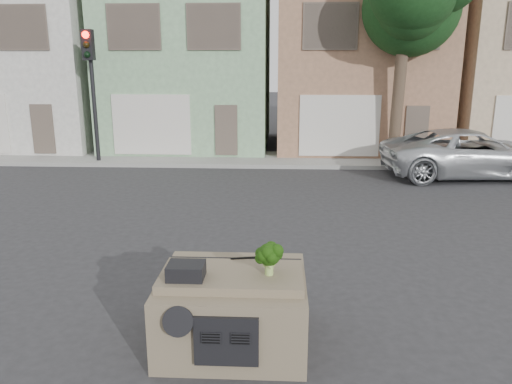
{
  "coord_description": "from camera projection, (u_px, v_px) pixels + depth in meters",
  "views": [
    {
      "loc": [
        0.64,
        -9.35,
        3.86
      ],
      "look_at": [
        0.15,
        0.5,
        1.3
      ],
      "focal_mm": 35.0,
      "sensor_mm": 36.0,
      "label": 1
    }
  ],
  "objects": [
    {
      "name": "townhouse_white",
      "position": [
        36.0,
        65.0,
        23.64
      ],
      "size": [
        7.2,
        8.2,
        7.55
      ],
      "primitive_type": "cube",
      "color": "beige",
      "rests_on": "ground"
    },
    {
      "name": "traffic_signal",
      "position": [
        93.0,
        99.0,
        18.9
      ],
      "size": [
        0.4,
        0.4,
        5.1
      ],
      "primitive_type": "cube",
      "color": "black",
      "rests_on": "ground"
    },
    {
      "name": "townhouse_tan",
      "position": [
        355.0,
        65.0,
        22.92
      ],
      "size": [
        7.2,
        8.2,
        7.55
      ],
      "primitive_type": "cube",
      "color": "#9B6F53",
      "rests_on": "ground"
    },
    {
      "name": "townhouse_mint",
      "position": [
        193.0,
        65.0,
        23.28
      ],
      "size": [
        7.2,
        8.2,
        7.55
      ],
      "primitive_type": "cube",
      "color": "#84AF83",
      "rests_on": "ground"
    },
    {
      "name": "car_dashboard",
      "position": [
        233.0,
        305.0,
        7.0
      ],
      "size": [
        2.0,
        1.8,
        1.12
      ],
      "primitive_type": "cube",
      "color": "#73654F",
      "rests_on": "ground"
    },
    {
      "name": "tree_near",
      "position": [
        401.0,
        52.0,
        18.21
      ],
      "size": [
        4.4,
        4.0,
        8.5
      ],
      "primitive_type": "cube",
      "color": "#143614",
      "rests_on": "ground"
    },
    {
      "name": "instrument_hump",
      "position": [
        186.0,
        271.0,
        6.52
      ],
      "size": [
        0.48,
        0.38,
        0.2
      ],
      "primitive_type": "cube",
      "color": "black",
      "rests_on": "car_dashboard"
    },
    {
      "name": "ground_plane",
      "position": [
        248.0,
        261.0,
        10.04
      ],
      "size": [
        120.0,
        120.0,
        0.0
      ],
      "primitive_type": "plane",
      "color": "#303033",
      "rests_on": "ground"
    },
    {
      "name": "broccoli",
      "position": [
        269.0,
        259.0,
        6.6
      ],
      "size": [
        0.5,
        0.5,
        0.45
      ],
      "primitive_type": "cube",
      "rotation": [
        0.0,
        0.0,
        2.64
      ],
      "color": "black",
      "rests_on": "car_dashboard"
    },
    {
      "name": "wiper_arm",
      "position": [
        255.0,
        257.0,
        7.21
      ],
      "size": [
        0.69,
        0.15,
        0.02
      ],
      "primitive_type": "cube",
      "rotation": [
        0.0,
        0.0,
        0.17
      ],
      "color": "black",
      "rests_on": "car_dashboard"
    },
    {
      "name": "sidewalk",
      "position": [
        265.0,
        159.0,
        20.17
      ],
      "size": [
        40.0,
        3.0,
        0.15
      ],
      "primitive_type": "cube",
      "color": "gray",
      "rests_on": "ground"
    },
    {
      "name": "silver_pickup",
      "position": [
        468.0,
        177.0,
        17.41
      ],
      "size": [
        6.13,
        3.17,
        1.65
      ],
      "primitive_type": "imported",
      "rotation": [
        0.0,
        0.0,
        1.64
      ],
      "color": "silver",
      "rests_on": "ground"
    }
  ]
}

